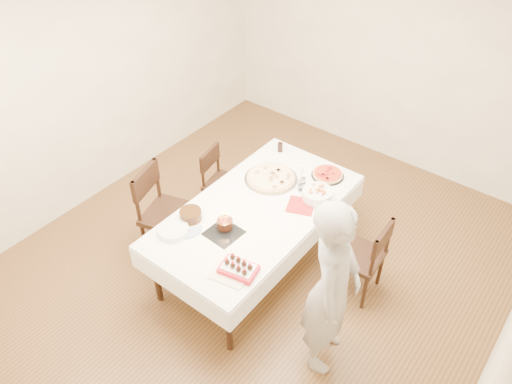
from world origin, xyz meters
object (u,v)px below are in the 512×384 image
Objects in this scene: person at (332,289)px; pizza_pepperoni at (328,174)px; cola_glass at (280,147)px; layer_cake at (191,215)px; pizza_white at (271,178)px; birthday_cake at (225,221)px; strawberry_box at (239,268)px; chair_right_savory at (358,255)px; chair_left_savory at (225,185)px; taper_candle at (302,176)px; dining_table at (256,237)px; chair_left_dessert at (169,215)px; pasta_bowl at (317,194)px.

person is 1.55m from pizza_pepperoni.
layer_cake is at bearing -90.40° from cola_glass.
birthday_cake reaches higher than pizza_white.
strawberry_box is (-0.74, -0.24, -0.06)m from person.
layer_cake is at bearing -151.43° from chair_right_savory.
chair_left_savory is 2.92× the size of taper_candle.
chair_left_savory is 2.09m from person.
person reaches higher than dining_table.
taper_candle is 1.15m from layer_cake.
chair_left_dessert is (-0.05, -0.79, 0.09)m from chair_left_savory.
pizza_pepperoni is at bearing -147.00° from chair_left_dessert.
chair_left_savory is 1.16m from pizza_pepperoni.
dining_table is at bearing -71.04° from pizza_white.
chair_right_savory is 1.16m from pizza_white.
layer_cake is at bearing -160.91° from birthday_cake.
chair_left_dessert is at bearing -135.62° from taper_candle.
layer_cake reaches higher than strawberry_box.
birthday_cake is at bearing 67.85° from person.
dining_table is 0.84m from chair_left_savory.
taper_candle reaches higher than pizza_white.
chair_left_dessert is at bearing -127.22° from pizza_white.
chair_left_savory is at bearing 135.19° from strawberry_box.
pizza_white is (0.64, 0.84, 0.26)m from chair_left_dessert.
chair_left_dessert is 3.57× the size of taper_candle.
chair_left_dessert is 3.36× the size of strawberry_box.
birthday_cake is (0.32, 0.11, 0.03)m from layer_cake.
taper_candle is (-0.95, 0.99, 0.04)m from person.
pizza_pepperoni is at bearing 93.55° from strawberry_box.
chair_right_savory is at bearing 19.20° from dining_table.
layer_cake is (0.41, -0.09, 0.29)m from chair_left_dessert.
pizza_white is 0.51m from cola_glass.
chair_right_savory is (0.96, 0.33, 0.08)m from dining_table.
person is at bearing 144.19° from chair_left_savory.
person is at bearing -42.80° from cola_glass.
pizza_white is 1.89× the size of taper_candle.
cola_glass reaches higher than pasta_bowl.
chair_right_savory is 1.61m from layer_cake.
chair_right_savory is 0.91m from pizza_pepperoni.
chair_left_savory is at bearing 131.35° from birthday_cake.
chair_left_savory is (-0.74, 0.40, 0.04)m from dining_table.
birthday_cake is at bearing -76.44° from cola_glass.
taper_candle is at bearing -35.47° from cola_glass.
chair_left_dessert is 1.09m from pizza_white.
chair_left_dessert is at bearing 167.71° from layer_cake.
chair_right_savory is 0.69m from pasta_bowl.
layer_cake is (-1.49, -0.02, -0.05)m from person.
pasta_bowl is at bearing 51.48° from dining_table.
birthday_cake reaches higher than strawberry_box.
pizza_white is at bearing -143.66° from chair_left_dessert.
cola_glass and layer_cake have the same top height.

